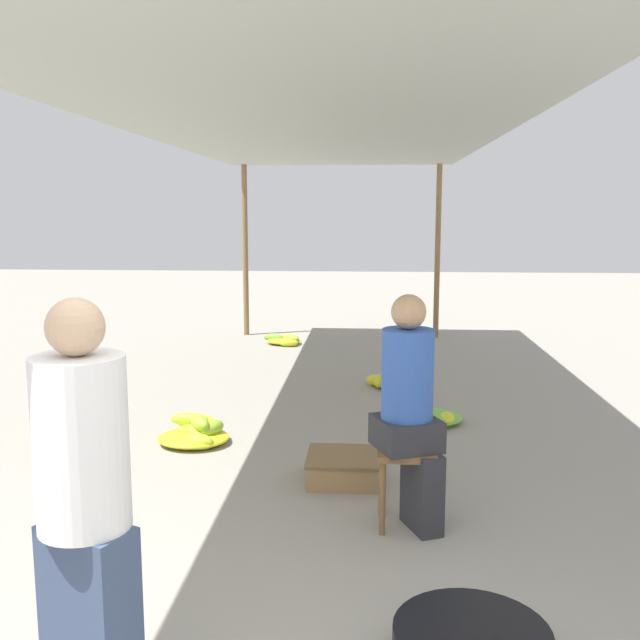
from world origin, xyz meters
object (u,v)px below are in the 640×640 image
banana_pile_right_1 (390,378)px  crate_near (343,468)px  banana_pile_left_0 (196,433)px  banana_pile_left_1 (284,340)px  vendor_foreground (85,505)px  banana_pile_right_0 (429,416)px  stool (406,464)px  vendor_seated (410,407)px

banana_pile_right_1 → crate_near: bearing=-98.4°
banana_pile_left_0 → banana_pile_left_1: bearing=87.5°
banana_pile_left_0 → vendor_foreground: bearing=-83.0°
banana_pile_right_0 → banana_pile_right_1: size_ratio=1.10×
stool → crate_near: bearing=120.1°
vendor_seated → banana_pile_right_0: 2.23m
vendor_foreground → banana_pile_right_1: bearing=76.3°
stool → crate_near: size_ratio=0.96×
banana_pile_left_1 → banana_pile_right_1: size_ratio=1.01×
stool → banana_pile_right_0: size_ratio=0.80×
banana_pile_left_0 → banana_pile_right_1: size_ratio=1.06×
banana_pile_left_1 → crate_near: 5.13m
vendor_seated → vendor_foreground: bearing=-126.9°
vendor_foreground → vendor_seated: (1.24, 1.66, -0.08)m
vendor_seated → banana_pile_right_0: vendor_seated is taller
vendor_seated → crate_near: vendor_seated is taller
banana_pile_left_0 → crate_near: size_ratio=1.16×
banana_pile_left_1 → banana_pile_right_0: banana_pile_left_1 is taller
vendor_foreground → crate_near: vendor_foreground is taller
vendor_seated → banana_pile_right_0: size_ratio=2.32×
banana_pile_right_1 → banana_pile_left_0: bearing=-129.4°
banana_pile_left_0 → banana_pile_right_0: 2.03m
stool → vendor_seated: 0.35m
banana_pile_left_0 → crate_near: (1.20, -0.71, 0.01)m
stool → vendor_seated: bearing=-22.4°
banana_pile_left_0 → banana_pile_right_0: bearing=20.3°
banana_pile_left_0 → stool: bearing=-41.0°
stool → banana_pile_right_1: size_ratio=0.88×
stool → banana_pile_left_0: size_ratio=0.83×
banana_pile_left_0 → banana_pile_left_1: size_ratio=1.05×
banana_pile_left_1 → banana_pile_right_1: banana_pile_right_1 is taller
banana_pile_left_1 → vendor_seated: bearing=-75.9°
vendor_foreground → stool: (1.22, 1.67, -0.43)m
banana_pile_left_1 → banana_pile_right_0: size_ratio=0.92×
banana_pile_left_1 → vendor_foreground: bearing=-88.5°
vendor_seated → banana_pile_left_0: bearing=139.1°
crate_near → banana_pile_left_0: bearing=149.4°
banana_pile_left_1 → banana_pile_right_0: 4.00m
banana_pile_right_0 → crate_near: size_ratio=1.20×
stool → crate_near: stool is taller
vendor_foreground → banana_pile_left_1: (-0.19, 7.37, -0.74)m
crate_near → banana_pile_right_0: bearing=63.7°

